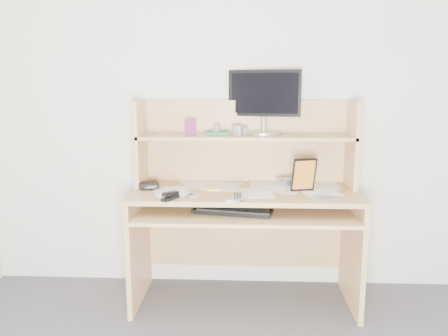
{
  "coord_description": "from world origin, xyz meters",
  "views": [
    {
      "loc": [
        -0.01,
        -1.19,
        1.37
      ],
      "look_at": [
        -0.13,
        1.43,
        0.9
      ],
      "focal_mm": 35.0,
      "sensor_mm": 36.0,
      "label": 1
    }
  ],
  "objects_px": {
    "monitor": "(264,100)",
    "keyboard": "(233,210)",
    "desk": "(245,196)",
    "game_case": "(304,175)",
    "tv_remote": "(238,198)"
  },
  "relations": [
    {
      "from": "desk",
      "to": "tv_remote",
      "type": "height_order",
      "value": "desk"
    },
    {
      "from": "desk",
      "to": "monitor",
      "type": "distance_m",
      "value": 0.64
    },
    {
      "from": "desk",
      "to": "tv_remote",
      "type": "relative_size",
      "value": 6.93
    },
    {
      "from": "tv_remote",
      "to": "desk",
      "type": "bearing_deg",
      "value": 105.75
    },
    {
      "from": "keyboard",
      "to": "tv_remote",
      "type": "distance_m",
      "value": 0.14
    },
    {
      "from": "keyboard",
      "to": "game_case",
      "type": "bearing_deg",
      "value": 28.47
    },
    {
      "from": "tv_remote",
      "to": "game_case",
      "type": "distance_m",
      "value": 0.47
    },
    {
      "from": "tv_remote",
      "to": "game_case",
      "type": "relative_size",
      "value": 0.97
    },
    {
      "from": "keyboard",
      "to": "monitor",
      "type": "height_order",
      "value": "monitor"
    },
    {
      "from": "keyboard",
      "to": "tv_remote",
      "type": "relative_size",
      "value": 2.41
    },
    {
      "from": "monitor",
      "to": "keyboard",
      "type": "bearing_deg",
      "value": -99.85
    },
    {
      "from": "monitor",
      "to": "tv_remote",
      "type": "bearing_deg",
      "value": -92.44
    },
    {
      "from": "desk",
      "to": "game_case",
      "type": "height_order",
      "value": "desk"
    },
    {
      "from": "keyboard",
      "to": "game_case",
      "type": "height_order",
      "value": "game_case"
    },
    {
      "from": "tv_remote",
      "to": "monitor",
      "type": "distance_m",
      "value": 0.75
    }
  ]
}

